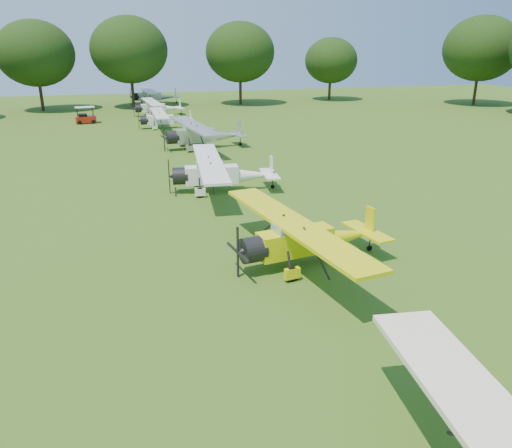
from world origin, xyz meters
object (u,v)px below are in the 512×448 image
(aircraft_3, at_px, (220,172))
(aircraft_6, at_px, (157,106))
(aircraft_4, at_px, (202,133))
(aircraft_5, at_px, (164,118))
(golf_cart, at_px, (85,118))
(aircraft_7, at_px, (153,95))
(aircraft_2, at_px, (306,236))

(aircraft_3, relative_size, aircraft_6, 1.08)
(aircraft_4, distance_m, aircraft_5, 12.70)
(aircraft_4, xyz_separation_m, golf_cart, (-10.45, 18.93, -0.73))
(aircraft_3, distance_m, golf_cart, 34.26)
(aircraft_3, height_order, golf_cart, aircraft_3)
(aircraft_5, xyz_separation_m, golf_cart, (-8.62, 6.36, -0.48))
(aircraft_6, distance_m, aircraft_7, 14.07)
(aircraft_4, distance_m, aircraft_6, 23.49)
(aircraft_5, height_order, aircraft_6, aircraft_6)
(aircraft_3, relative_size, aircraft_4, 0.93)
(aircraft_6, bearing_deg, aircraft_3, -92.97)
(aircraft_2, distance_m, aircraft_3, 12.16)
(aircraft_5, relative_size, aircraft_6, 0.94)
(aircraft_2, distance_m, aircraft_7, 63.75)
(aircraft_6, height_order, golf_cart, aircraft_6)
(aircraft_2, xyz_separation_m, aircraft_6, (-0.94, 49.71, -0.07))
(aircraft_2, distance_m, aircraft_5, 38.86)
(aircraft_4, height_order, golf_cart, aircraft_4)
(golf_cart, bearing_deg, aircraft_2, -84.39)
(golf_cart, bearing_deg, aircraft_4, -67.81)
(aircraft_4, bearing_deg, aircraft_2, -96.57)
(aircraft_4, distance_m, golf_cart, 21.63)
(aircraft_4, bearing_deg, golf_cart, 113.59)
(aircraft_4, distance_m, aircraft_7, 37.48)
(aircraft_3, height_order, aircraft_6, aircraft_3)
(aircraft_2, height_order, aircraft_3, aircraft_3)
(aircraft_4, height_order, aircraft_6, aircraft_4)
(aircraft_4, xyz_separation_m, aircraft_6, (-1.52, 23.44, -0.19))
(aircraft_6, relative_size, golf_cart, 4.28)
(aircraft_4, relative_size, aircraft_6, 1.16)
(aircraft_7, bearing_deg, aircraft_6, -96.04)
(aircraft_2, height_order, aircraft_5, aircraft_2)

